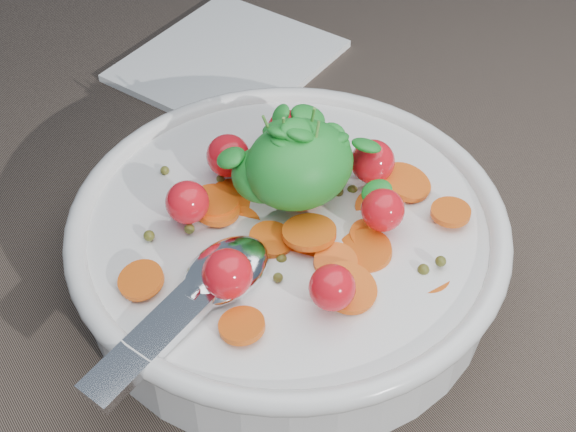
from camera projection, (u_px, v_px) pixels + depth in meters
ground at (300, 236)px, 0.57m from camera, size 6.00×6.00×0.00m
bowl at (288, 240)px, 0.52m from camera, size 0.30×0.28×0.12m
napkin at (228, 60)px, 0.72m from camera, size 0.22×0.20×0.01m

